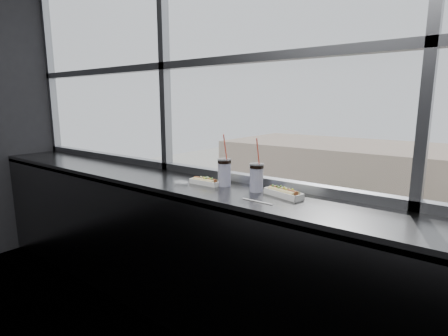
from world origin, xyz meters
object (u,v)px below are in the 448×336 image
Objects in this scene: soda_cup_right at (256,176)px; tree_left at (340,212)px; hotdog_tray_left at (205,181)px; car_far_a at (289,239)px; hotdog_tray_right at (283,192)px; soda_cup_left at (224,171)px; car_near_b at (313,302)px; wrapper at (181,182)px; car_near_a at (198,261)px; pedestrian_a at (381,240)px; loose_straw at (257,201)px.

tree_left is (-8.82, 28.19, -9.20)m from soda_cup_right.
hotdog_tray_left is 28.96m from car_far_a.
soda_cup_left reaches higher than hotdog_tray_right.
car_near_b is at bearing 107.37° from hotdog_tray_left.
wrapper is 0.03× the size of tree_left.
tree_left is (6.33, 12.00, 2.03)m from car_near_a.
hotdog_tray_right is 24.95m from car_near_a.
pedestrian_a is at bearing -60.82° from car_far_a.
soda_cup_right reaches higher than hotdog_tray_right.
hotdog_tray_right is 31.03m from pedestrian_a.
soda_cup_right is 0.17× the size of pedestrian_a.
car_near_a is 9.07m from car_near_b.
soda_cup_left is 0.27m from soda_cup_right.
hotdog_tray_left is 0.85× the size of hotdog_tray_right.
loose_straw is 0.04× the size of car_near_a.
tree_left is (-8.55, 28.19, -9.21)m from soda_cup_left.
hotdog_tray_right is at bearing 100.80° from pedestrian_a.
soda_cup_right is at bearing -167.18° from hotdog_tray_right.
car_near_a is 13.72m from tree_left.
hotdog_tray_left is at bearing -171.58° from soda_cup_right.
hotdog_tray_right is at bearing 73.98° from loose_straw.
soda_cup_left is 29.00m from car_far_a.
tree_left is (-8.41, 28.25, -9.12)m from hotdog_tray_left.
soda_cup_right is 20.62m from car_near_b.
tree_left is at bearing -22.99° from car_near_a.
hotdog_tray_right reaches higher than car_near_a.
soda_cup_right is at bearing 125.70° from loose_straw.
pedestrian_a is (6.47, 4.29, 0.11)m from car_far_a.
car_far_a is 9.77m from car_near_b.
hotdog_tray_right is 2.59× the size of wrapper.
car_near_b is at bearing 126.42° from hotdog_tray_right.
car_near_a is (-14.88, 16.19, -11.23)m from soda_cup_left.
wrapper reaches higher than car_far_a.
car_far_a is (-11.83, 24.40, -11.10)m from loose_straw.
soda_cup_right is 0.07× the size of car_near_b.
car_far_a is at bearing 114.58° from wrapper.
hotdog_tray_right reaches higher than tree_left.
loose_straw is at bearing -132.19° from car_near_a.
soda_cup_left is at bearing -159.14° from car_far_a.
car_near_a is (-15.36, 16.20, -11.15)m from hotdog_tray_right.
hotdog_tray_right is at bearing -2.37° from soda_cup_right.
pedestrian_a is (9.93, 12.29, 0.14)m from car_near_a.
wrapper is at bearing -148.29° from hotdog_tray_left.
loose_straw is 20.77m from car_near_b.
loose_straw reaches higher than tree_left.
hotdog_tray_right reaches higher than car_far_a.
car_far_a is at bearing 29.29° from car_near_b.
car_near_a is at bearing 132.58° from soda_cup_left.
car_near_a is 15.80m from pedestrian_a.
wrapper reaches higher than loose_straw.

